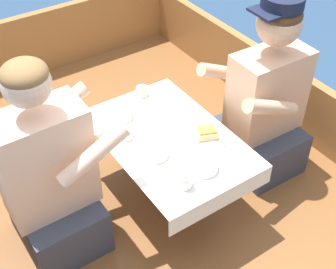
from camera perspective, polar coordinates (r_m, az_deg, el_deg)
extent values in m
plane|color=navy|center=(2.83, 0.24, -12.46)|extent=(60.00, 60.00, 0.00)
cube|color=brown|center=(2.70, 0.25, -10.27)|extent=(2.04, 3.26, 0.34)
cube|color=#936033|center=(2.96, 16.40, 3.14)|extent=(0.06, 3.26, 0.40)
cube|color=#936033|center=(3.58, -14.57, 11.05)|extent=(1.92, 0.06, 0.46)
cylinder|color=#B2B2B7|center=(2.43, 0.00, -4.38)|extent=(0.07, 0.07, 0.40)
cube|color=brown|center=(2.29, 0.00, -0.63)|extent=(0.54, 0.83, 0.02)
cube|color=white|center=(2.28, 0.00, -0.42)|extent=(0.57, 0.86, 0.00)
cube|color=white|center=(2.08, 6.69, -7.94)|extent=(0.57, 0.00, 0.10)
cube|color=white|center=(2.60, -5.30, 3.85)|extent=(0.57, 0.00, 0.10)
cube|color=#333847|center=(2.37, -13.20, -10.08)|extent=(0.36, 0.44, 0.26)
cube|color=beige|center=(2.09, -14.79, -3.24)|extent=(0.40, 0.22, 0.52)
sphere|color=beige|center=(1.84, -16.91, 5.96)|extent=(0.19, 0.19, 0.19)
ellipsoid|color=brown|center=(1.82, -17.17, 7.09)|extent=(0.18, 0.18, 0.11)
cylinder|color=beige|center=(2.19, -13.41, 2.85)|extent=(0.34, 0.07, 0.21)
cylinder|color=beige|center=(1.93, -9.06, -2.49)|extent=(0.34, 0.07, 0.21)
cube|color=#333847|center=(2.73, 11.00, -1.20)|extent=(0.37, 0.45, 0.26)
cube|color=tan|center=(2.51, 12.03, 5.03)|extent=(0.41, 0.23, 0.47)
sphere|color=tan|center=(2.31, 13.39, 13.00)|extent=(0.22, 0.22, 0.22)
ellipsoid|color=#472D19|center=(2.29, 13.59, 14.09)|extent=(0.21, 0.21, 0.12)
cylinder|color=tan|center=(2.27, 12.44, 3.22)|extent=(0.34, 0.08, 0.21)
cylinder|color=tan|center=(2.49, 6.89, 7.51)|extent=(0.34, 0.08, 0.21)
cylinder|color=black|center=(2.26, 13.84, 15.50)|extent=(0.20, 0.20, 0.06)
cube|color=black|center=(2.21, 11.81, 14.34)|extent=(0.10, 0.16, 0.01)
cylinder|color=silver|center=(2.28, 4.71, -0.30)|extent=(0.21, 0.21, 0.01)
cylinder|color=silver|center=(2.46, -0.63, 3.36)|extent=(0.19, 0.19, 0.01)
cube|color=#E0BC7F|center=(2.27, 4.74, 0.14)|extent=(0.12, 0.11, 0.04)
cube|color=gold|center=(2.25, 4.77, 0.60)|extent=(0.10, 0.09, 0.01)
cylinder|color=silver|center=(2.40, -6.13, 2.48)|extent=(0.15, 0.15, 0.04)
cylinder|color=beige|center=(2.40, -6.15, 2.66)|extent=(0.12, 0.12, 0.02)
cylinder|color=silver|center=(2.11, 4.44, -3.90)|extent=(0.12, 0.12, 0.04)
cylinder|color=beige|center=(2.10, 4.46, -3.70)|extent=(0.10, 0.10, 0.02)
cylinder|color=silver|center=(2.17, -1.42, -2.25)|extent=(0.11, 0.11, 0.04)
cylinder|color=beige|center=(2.16, -1.42, -2.05)|extent=(0.09, 0.09, 0.02)
cylinder|color=silver|center=(2.27, -5.06, 0.12)|extent=(0.06, 0.06, 0.05)
torus|color=silver|center=(2.28, -4.20, 0.54)|extent=(0.04, 0.01, 0.04)
cylinder|color=#3D2314|center=(2.26, -5.08, 0.43)|extent=(0.05, 0.05, 0.01)
cylinder|color=silver|center=(2.02, 2.15, -5.69)|extent=(0.06, 0.06, 0.07)
torus|color=silver|center=(2.04, 3.09, -5.15)|extent=(0.04, 0.01, 0.04)
cylinder|color=#3D2314|center=(2.01, 2.16, -5.29)|extent=(0.05, 0.05, 0.01)
cylinder|color=silver|center=(2.54, -3.17, 5.26)|extent=(0.06, 0.06, 0.05)
cylinder|color=beige|center=(2.54, -3.17, 5.26)|extent=(0.07, 0.07, 0.03)
cube|color=silver|center=(2.33, -0.24, 0.83)|extent=(0.05, 0.17, 0.00)
cube|color=silver|center=(2.35, 0.79, 1.16)|extent=(0.05, 0.17, 0.00)
ellipsoid|color=silver|center=(2.38, -0.45, 1.93)|extent=(0.04, 0.02, 0.01)
cube|color=silver|center=(2.25, -1.73, -0.91)|extent=(0.08, 0.16, 0.00)
ellipsoid|color=silver|center=(2.30, -2.01, 0.27)|extent=(0.04, 0.02, 0.01)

